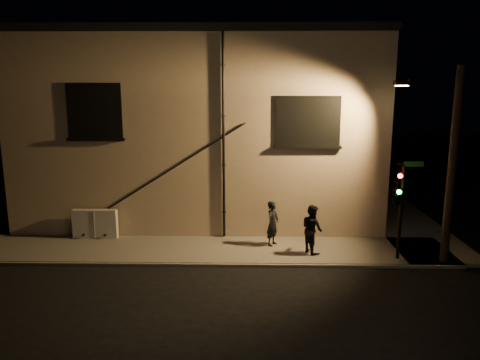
{
  "coord_description": "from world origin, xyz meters",
  "views": [
    {
      "loc": [
        -0.76,
        -15.92,
        6.47
      ],
      "look_at": [
        -1.11,
        1.8,
        2.81
      ],
      "focal_mm": 35.0,
      "sensor_mm": 36.0,
      "label": 1
    }
  ],
  "objects_px": {
    "pedestrian_a": "(273,223)",
    "utility_cabinet": "(95,224)",
    "pedestrian_b": "(312,229)",
    "streetlamp_pole": "(449,162)",
    "traffic_signal": "(397,195)"
  },
  "relations": [
    {
      "from": "pedestrian_b",
      "to": "streetlamp_pole",
      "type": "bearing_deg",
      "value": -125.06
    },
    {
      "from": "pedestrian_a",
      "to": "streetlamp_pole",
      "type": "bearing_deg",
      "value": -73.57
    },
    {
      "from": "pedestrian_a",
      "to": "utility_cabinet",
      "type": "bearing_deg",
      "value": 115.02
    },
    {
      "from": "utility_cabinet",
      "to": "pedestrian_a",
      "type": "height_order",
      "value": "pedestrian_a"
    },
    {
      "from": "pedestrian_b",
      "to": "streetlamp_pole",
      "type": "distance_m",
      "value": 5.41
    },
    {
      "from": "pedestrian_a",
      "to": "pedestrian_b",
      "type": "xyz_separation_m",
      "value": [
        1.46,
        -0.79,
        0.03
      ]
    },
    {
      "from": "utility_cabinet",
      "to": "pedestrian_b",
      "type": "relative_size",
      "value": 0.99
    },
    {
      "from": "utility_cabinet",
      "to": "traffic_signal",
      "type": "relative_size",
      "value": 0.51
    },
    {
      "from": "pedestrian_a",
      "to": "streetlamp_pole",
      "type": "xyz_separation_m",
      "value": [
        6.07,
        -1.55,
        2.75
      ]
    },
    {
      "from": "pedestrian_b",
      "to": "traffic_signal",
      "type": "height_order",
      "value": "traffic_signal"
    },
    {
      "from": "utility_cabinet",
      "to": "streetlamp_pole",
      "type": "height_order",
      "value": "streetlamp_pole"
    },
    {
      "from": "traffic_signal",
      "to": "streetlamp_pole",
      "type": "relative_size",
      "value": 0.51
    },
    {
      "from": "utility_cabinet",
      "to": "traffic_signal",
      "type": "height_order",
      "value": "traffic_signal"
    },
    {
      "from": "pedestrian_a",
      "to": "pedestrian_b",
      "type": "relative_size",
      "value": 0.96
    },
    {
      "from": "utility_cabinet",
      "to": "streetlamp_pole",
      "type": "distance_m",
      "value": 13.98
    }
  ]
}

